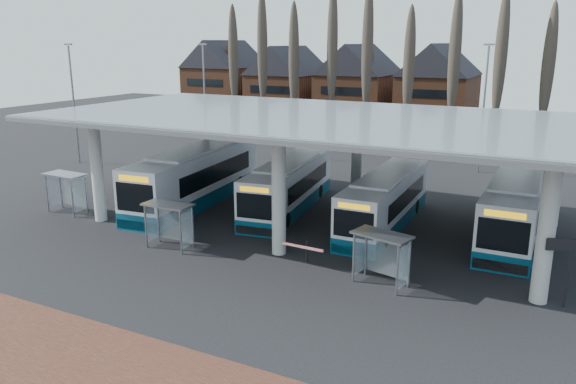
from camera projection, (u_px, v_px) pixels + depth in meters
The scene contains 16 objects.
ground at pixel (254, 271), 26.09m from camera, with size 140.00×140.00×0.00m, color black.
station_canopy at pixel (324, 127), 31.51m from camera, with size 32.00×16.00×6.34m.
poplar_row at pixel (431, 59), 52.24m from camera, with size 45.10×1.10×14.50m.
townhouse_row at pixel (323, 78), 69.34m from camera, with size 36.80×10.30×12.25m.
lamp_post_a at pixel (205, 98), 51.53m from camera, with size 0.80×0.16×10.17m.
lamp_post_b at pixel (484, 107), 44.47m from camera, with size 0.80×0.16×10.17m.
lamp_post_d at pixel (74, 102), 48.14m from camera, with size 0.80×0.16×10.17m.
bus_0 at pixel (196, 177), 36.81m from camera, with size 4.05×13.23×3.62m.
bus_1 at pixel (289, 186), 35.42m from camera, with size 3.89×11.44×3.12m.
bus_2 at pixel (385, 201), 32.20m from camera, with size 2.58×11.04×3.05m.
bus_3 at pixel (516, 207), 30.55m from camera, with size 2.61×12.01×3.33m.
shelter_0 at pixel (67, 184), 34.68m from camera, with size 2.71×1.42×2.47m.
shelter_1 at pixel (170, 215), 28.67m from camera, with size 2.57×1.32×2.37m.
shelter_2 at pixel (383, 247), 24.23m from camera, with size 2.75×1.81×2.35m.
info_sign_0 at pixel (571, 250), 21.87m from camera, with size 1.82×0.90×2.91m.
barrier at pixel (303, 248), 26.56m from camera, with size 2.19×0.65×1.09m.
Camera 1 is at (12.40, -20.90, 10.28)m, focal length 35.00 mm.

